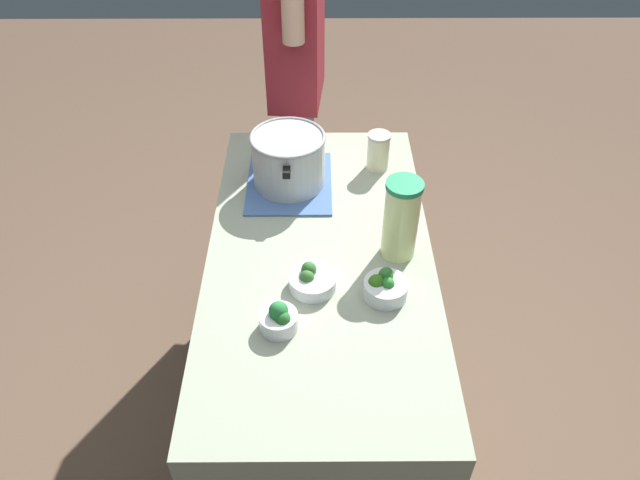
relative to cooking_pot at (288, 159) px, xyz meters
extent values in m
plane|color=brown|center=(-0.35, -0.10, -0.99)|extent=(8.00, 8.00, 0.00)
cube|color=#959D86|center=(-0.35, -0.10, -0.55)|extent=(1.35, 0.69, 0.89)
cube|color=#4868A0|center=(0.00, 0.00, -0.10)|extent=(0.36, 0.29, 0.01)
cylinder|color=#B7B7BC|center=(0.00, 0.00, -0.01)|extent=(0.24, 0.24, 0.18)
torus|color=#99999E|center=(0.00, 0.00, 0.08)|extent=(0.25, 0.25, 0.01)
cube|color=black|center=(-0.14, 0.00, 0.04)|extent=(0.04, 0.02, 0.02)
cube|color=black|center=(0.14, 0.00, 0.04)|extent=(0.04, 0.02, 0.02)
cylinder|color=#E0EA95|center=(-0.35, -0.34, 0.02)|extent=(0.10, 0.10, 0.24)
cylinder|color=#208053|center=(-0.35, -0.34, 0.15)|extent=(0.11, 0.11, 0.02)
ellipsoid|color=yellow|center=(-0.33, -0.34, 0.08)|extent=(0.04, 0.04, 0.01)
cylinder|color=beige|center=(0.10, -0.31, -0.04)|extent=(0.08, 0.08, 0.13)
cylinder|color=#B2AD99|center=(0.10, -0.31, 0.03)|extent=(0.08, 0.08, 0.01)
cylinder|color=silver|center=(-0.64, 0.01, -0.08)|extent=(0.10, 0.10, 0.05)
ellipsoid|color=#267837|center=(-0.64, 0.01, -0.04)|extent=(0.05, 0.05, 0.06)
ellipsoid|color=#32672C|center=(-0.63, 0.00, -0.05)|extent=(0.05, 0.05, 0.05)
ellipsoid|color=#286B2B|center=(-0.66, 0.00, -0.05)|extent=(0.04, 0.04, 0.05)
cylinder|color=silver|center=(-0.53, -0.29, -0.08)|extent=(0.12, 0.12, 0.05)
ellipsoid|color=#33732F|center=(-0.50, -0.29, -0.05)|extent=(0.04, 0.04, 0.05)
ellipsoid|color=#3A741E|center=(-0.52, -0.26, -0.06)|extent=(0.05, 0.05, 0.05)
ellipsoid|color=#2A802E|center=(-0.53, -0.29, -0.05)|extent=(0.04, 0.04, 0.04)
cylinder|color=silver|center=(-0.49, -0.08, -0.08)|extent=(0.14, 0.14, 0.04)
ellipsoid|color=#316C2D|center=(-0.47, -0.07, -0.05)|extent=(0.04, 0.04, 0.05)
ellipsoid|color=#396D2F|center=(-0.50, -0.07, -0.06)|extent=(0.04, 0.04, 0.05)
cylinder|color=slate|center=(0.50, -0.01, -0.54)|extent=(0.14, 0.14, 0.90)
cylinder|color=slate|center=(0.70, -0.01, -0.54)|extent=(0.14, 0.14, 0.90)
cube|color=maroon|center=(0.60, -0.01, 0.22)|extent=(0.36, 0.23, 0.63)
cylinder|color=#DCA687|center=(0.39, -0.01, 0.38)|extent=(0.08, 0.08, 0.30)
camera|label=1|loc=(-1.69, -0.10, 1.15)|focal=33.92mm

